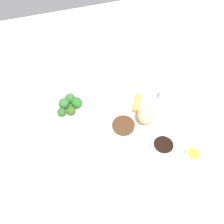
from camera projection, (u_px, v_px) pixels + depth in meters
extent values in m
cube|color=white|center=(129.00, 128.00, 1.11)|extent=(2.20, 2.20, 0.02)
cylinder|color=white|center=(130.00, 116.00, 1.13)|extent=(0.29, 0.29, 0.02)
sphere|color=#CCB086|center=(146.00, 116.00, 1.07)|extent=(0.08, 0.08, 0.08)
cube|color=gold|center=(137.00, 103.00, 1.15)|extent=(0.08, 0.11, 0.03)
cube|color=beige|center=(117.00, 109.00, 1.14)|extent=(0.09, 0.09, 0.01)
cylinder|color=#4A2E19|center=(124.00, 126.00, 1.07)|extent=(0.10, 0.10, 0.02)
cylinder|color=white|center=(71.00, 110.00, 1.15)|extent=(0.21, 0.21, 0.01)
sphere|color=#365B20|center=(71.00, 110.00, 1.11)|extent=(0.04, 0.04, 0.04)
sphere|color=#236B23|center=(77.00, 103.00, 1.14)|extent=(0.05, 0.05, 0.05)
sphere|color=#316D2E|center=(64.00, 104.00, 1.13)|extent=(0.05, 0.05, 0.05)
sphere|color=#336A2E|center=(70.00, 98.00, 1.16)|extent=(0.05, 0.05, 0.05)
sphere|color=#2A6222|center=(62.00, 112.00, 1.11)|extent=(0.04, 0.04, 0.04)
cylinder|color=white|center=(163.00, 147.00, 1.02)|extent=(0.10, 0.10, 0.03)
cylinder|color=black|center=(164.00, 144.00, 1.01)|extent=(0.08, 0.08, 0.00)
cylinder|color=white|center=(193.00, 155.00, 1.00)|extent=(0.06, 0.06, 0.02)
cylinder|color=yellow|center=(193.00, 153.00, 0.99)|extent=(0.05, 0.05, 0.00)
cylinder|color=silver|center=(165.00, 96.00, 1.19)|extent=(0.06, 0.06, 0.05)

